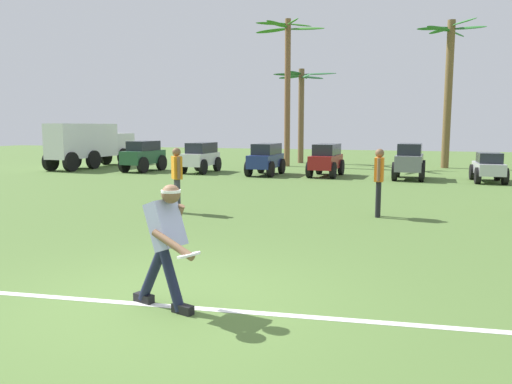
{
  "coord_description": "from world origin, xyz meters",
  "views": [
    {
      "loc": [
        2.75,
        -5.02,
        2.05
      ],
      "look_at": [
        0.01,
        3.32,
        0.9
      ],
      "focal_mm": 35.0,
      "sensor_mm": 36.0,
      "label": 1
    }
  ],
  "objects_px": {
    "teammate_midfield": "(177,174)",
    "box_truck": "(90,143)",
    "palm_tree_right_of_centre": "(448,84)",
    "frisbee_in_flight": "(189,255)",
    "palm_tree_far_left": "(287,77)",
    "teammate_deep": "(379,176)",
    "parked_car_slot_b": "(201,156)",
    "parked_car_slot_a": "(143,155)",
    "parked_car_slot_f": "(488,167)",
    "parked_car_slot_e": "(409,160)",
    "parked_car_slot_d": "(326,159)",
    "parked_car_slot_c": "(266,158)",
    "palm_tree_left_of_centre": "(301,104)",
    "frisbee_thrower": "(166,240)"
  },
  "relations": [
    {
      "from": "frisbee_in_flight",
      "to": "teammate_midfield",
      "type": "relative_size",
      "value": 0.19
    },
    {
      "from": "parked_car_slot_b",
      "to": "box_truck",
      "type": "relative_size",
      "value": 0.41
    },
    {
      "from": "frisbee_in_flight",
      "to": "parked_car_slot_e",
      "type": "distance_m",
      "value": 16.06
    },
    {
      "from": "parked_car_slot_b",
      "to": "palm_tree_right_of_centre",
      "type": "height_order",
      "value": "palm_tree_right_of_centre"
    },
    {
      "from": "teammate_midfield",
      "to": "parked_car_slot_f",
      "type": "bearing_deg",
      "value": 50.7
    },
    {
      "from": "teammate_deep",
      "to": "parked_car_slot_a",
      "type": "xyz_separation_m",
      "value": [
        -11.29,
        8.69,
        -0.2
      ]
    },
    {
      "from": "parked_car_slot_e",
      "to": "palm_tree_right_of_centre",
      "type": "xyz_separation_m",
      "value": [
        1.57,
        6.22,
        3.38
      ]
    },
    {
      "from": "teammate_deep",
      "to": "parked_car_slot_f",
      "type": "bearing_deg",
      "value": 69.2
    },
    {
      "from": "parked_car_slot_a",
      "to": "frisbee_thrower",
      "type": "bearing_deg",
      "value": -58.35
    },
    {
      "from": "frisbee_in_flight",
      "to": "parked_car_slot_f",
      "type": "bearing_deg",
      "value": 73.6
    },
    {
      "from": "frisbee_thrower",
      "to": "parked_car_slot_c",
      "type": "height_order",
      "value": "frisbee_thrower"
    },
    {
      "from": "frisbee_in_flight",
      "to": "palm_tree_left_of_centre",
      "type": "distance_m",
      "value": 23.88
    },
    {
      "from": "parked_car_slot_c",
      "to": "palm_tree_far_left",
      "type": "relative_size",
      "value": 0.32
    },
    {
      "from": "parked_car_slot_c",
      "to": "frisbee_in_flight",
      "type": "bearing_deg",
      "value": -75.68
    },
    {
      "from": "parked_car_slot_c",
      "to": "palm_tree_left_of_centre",
      "type": "xyz_separation_m",
      "value": [
        -0.22,
        7.48,
        2.59
      ]
    },
    {
      "from": "frisbee_thrower",
      "to": "parked_car_slot_c",
      "type": "distance_m",
      "value": 15.95
    },
    {
      "from": "parked_car_slot_c",
      "to": "parked_car_slot_e",
      "type": "height_order",
      "value": "parked_car_slot_e"
    },
    {
      "from": "parked_car_slot_c",
      "to": "parked_car_slot_f",
      "type": "distance_m",
      "value": 8.7
    },
    {
      "from": "parked_car_slot_e",
      "to": "palm_tree_left_of_centre",
      "type": "relative_size",
      "value": 0.45
    },
    {
      "from": "box_truck",
      "to": "palm_tree_far_left",
      "type": "bearing_deg",
      "value": 23.11
    },
    {
      "from": "frisbee_in_flight",
      "to": "palm_tree_right_of_centre",
      "type": "xyz_separation_m",
      "value": [
        3.39,
        22.18,
        3.38
      ]
    },
    {
      "from": "parked_car_slot_d",
      "to": "palm_tree_right_of_centre",
      "type": "bearing_deg",
      "value": 50.87
    },
    {
      "from": "teammate_midfield",
      "to": "box_truck",
      "type": "bearing_deg",
      "value": 133.99
    },
    {
      "from": "frisbee_thrower",
      "to": "palm_tree_far_left",
      "type": "relative_size",
      "value": 0.19
    },
    {
      "from": "parked_car_slot_a",
      "to": "parked_car_slot_c",
      "type": "xyz_separation_m",
      "value": [
        5.9,
        0.1,
        -0.02
      ]
    },
    {
      "from": "parked_car_slot_a",
      "to": "parked_car_slot_f",
      "type": "distance_m",
      "value": 14.6
    },
    {
      "from": "frisbee_in_flight",
      "to": "parked_car_slot_b",
      "type": "bearing_deg",
      "value": 114.1
    },
    {
      "from": "parked_car_slot_a",
      "to": "parked_car_slot_e",
      "type": "xyz_separation_m",
      "value": [
        11.78,
        0.18,
        0.0
      ]
    },
    {
      "from": "parked_car_slot_f",
      "to": "frisbee_in_flight",
      "type": "bearing_deg",
      "value": -106.4
    },
    {
      "from": "teammate_midfield",
      "to": "palm_tree_right_of_centre",
      "type": "relative_size",
      "value": 0.22
    },
    {
      "from": "parked_car_slot_a",
      "to": "parked_car_slot_d",
      "type": "height_order",
      "value": "parked_car_slot_a"
    },
    {
      "from": "teammate_deep",
      "to": "palm_tree_far_left",
      "type": "relative_size",
      "value": 0.21
    },
    {
      "from": "palm_tree_right_of_centre",
      "to": "frisbee_in_flight",
      "type": "bearing_deg",
      "value": -98.69
    },
    {
      "from": "parked_car_slot_a",
      "to": "palm_tree_right_of_centre",
      "type": "distance_m",
      "value": 15.19
    },
    {
      "from": "parked_car_slot_a",
      "to": "palm_tree_left_of_centre",
      "type": "xyz_separation_m",
      "value": [
        5.69,
        7.59,
        2.57
      ]
    },
    {
      "from": "palm_tree_far_left",
      "to": "palm_tree_right_of_centre",
      "type": "height_order",
      "value": "palm_tree_far_left"
    },
    {
      "from": "box_truck",
      "to": "parked_car_slot_c",
      "type": "bearing_deg",
      "value": -5.65
    },
    {
      "from": "parked_car_slot_a",
      "to": "parked_car_slot_b",
      "type": "xyz_separation_m",
      "value": [
        2.74,
        0.36,
        -0.02
      ]
    },
    {
      "from": "frisbee_in_flight",
      "to": "parked_car_slot_d",
      "type": "xyz_separation_m",
      "value": [
        -1.51,
        16.15,
        -0.03
      ]
    },
    {
      "from": "parked_car_slot_f",
      "to": "parked_car_slot_b",
      "type": "bearing_deg",
      "value": 178.32
    },
    {
      "from": "frisbee_in_flight",
      "to": "teammate_deep",
      "type": "distance_m",
      "value": 7.21
    },
    {
      "from": "teammate_midfield",
      "to": "parked_car_slot_a",
      "type": "height_order",
      "value": "teammate_midfield"
    },
    {
      "from": "parked_car_slot_a",
      "to": "palm_tree_far_left",
      "type": "xyz_separation_m",
      "value": [
        5.53,
        4.96,
        3.86
      ]
    },
    {
      "from": "teammate_midfield",
      "to": "parked_car_slot_c",
      "type": "relative_size",
      "value": 0.65
    },
    {
      "from": "parked_car_slot_c",
      "to": "box_truck",
      "type": "bearing_deg",
      "value": 174.35
    },
    {
      "from": "parked_car_slot_f",
      "to": "palm_tree_far_left",
      "type": "height_order",
      "value": "palm_tree_far_left"
    },
    {
      "from": "palm_tree_left_of_centre",
      "to": "palm_tree_right_of_centre",
      "type": "xyz_separation_m",
      "value": [
        7.66,
        -1.18,
        0.81
      ]
    },
    {
      "from": "palm_tree_right_of_centre",
      "to": "parked_car_slot_c",
      "type": "bearing_deg",
      "value": -139.75
    },
    {
      "from": "parked_car_slot_a",
      "to": "parked_car_slot_b",
      "type": "relative_size",
      "value": 0.99
    },
    {
      "from": "frisbee_in_flight",
      "to": "palm_tree_left_of_centre",
      "type": "relative_size",
      "value": 0.06
    }
  ]
}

